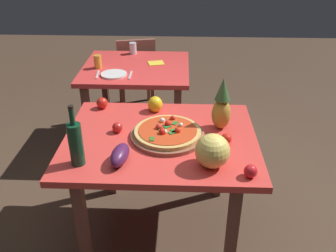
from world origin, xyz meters
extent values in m
plane|color=#4C3828|center=(0.00, 0.00, 0.00)|extent=(10.00, 10.00, 0.00)
cube|color=brown|center=(-0.42, -0.42, 0.37)|extent=(0.06, 0.06, 0.73)
cube|color=brown|center=(0.42, -0.42, 0.37)|extent=(0.06, 0.06, 0.73)
cube|color=brown|center=(-0.42, 0.42, 0.37)|extent=(0.06, 0.06, 0.73)
cube|color=brown|center=(0.42, 0.42, 0.37)|extent=(0.06, 0.06, 0.73)
cube|color=#D83B34|center=(0.00, 0.00, 0.75)|extent=(1.16, 0.93, 0.04)
cube|color=brown|center=(-0.68, 0.85, 0.37)|extent=(0.06, 0.06, 0.73)
cube|color=brown|center=(0.09, 0.85, 0.37)|extent=(0.06, 0.06, 0.73)
cube|color=brown|center=(-0.68, 1.62, 0.37)|extent=(0.06, 0.06, 0.73)
cube|color=brown|center=(0.09, 1.62, 0.37)|extent=(0.06, 0.06, 0.73)
cube|color=red|center=(-0.29, 1.23, 0.75)|extent=(0.95, 0.87, 0.04)
cube|color=brown|center=(-0.27, 2.17, 0.21)|extent=(0.04, 0.04, 0.41)
cube|color=brown|center=(-0.60, 2.09, 0.21)|extent=(0.04, 0.04, 0.41)
cube|color=brown|center=(-0.20, 1.85, 0.21)|extent=(0.04, 0.04, 0.41)
cube|color=brown|center=(-0.52, 1.77, 0.21)|extent=(0.04, 0.04, 0.41)
cube|color=brown|center=(-0.40, 1.97, 0.43)|extent=(0.48, 0.48, 0.04)
cube|color=#8B5848|center=(-0.36, 1.79, 0.65)|extent=(0.40, 0.13, 0.40)
cylinder|color=brown|center=(0.04, 0.00, 0.78)|extent=(0.45, 0.45, 0.02)
cylinder|color=tan|center=(0.04, 0.00, 0.81)|extent=(0.40, 0.40, 0.02)
cylinder|color=#CB401D|center=(0.04, 0.00, 0.82)|extent=(0.35, 0.35, 0.00)
sphere|color=red|center=(0.02, -0.04, 0.83)|extent=(0.04, 0.04, 0.04)
sphere|color=red|center=(-0.01, 0.01, 0.83)|extent=(0.04, 0.04, 0.04)
sphere|color=red|center=(0.04, 0.05, 0.83)|extent=(0.04, 0.04, 0.04)
sphere|color=red|center=(0.07, 0.13, 0.83)|extent=(0.03, 0.03, 0.03)
sphere|color=red|center=(0.10, -0.02, 0.83)|extent=(0.04, 0.04, 0.04)
cube|color=#307828|center=(0.01, -0.01, 0.82)|extent=(0.05, 0.04, 0.00)
cube|color=#366E22|center=(-0.04, -0.11, 0.82)|extent=(0.03, 0.05, 0.00)
cube|color=#2C762E|center=(0.07, -0.04, 0.82)|extent=(0.05, 0.05, 0.00)
cube|color=#2E6F2A|center=(0.09, 0.08, 0.82)|extent=(0.04, 0.05, 0.00)
cube|color=#278337|center=(0.04, 0.03, 0.82)|extent=(0.05, 0.05, 0.00)
cube|color=#247E38|center=(0.08, -0.02, 0.82)|extent=(0.04, 0.05, 0.00)
sphere|color=white|center=(0.01, 0.10, 0.83)|extent=(0.03, 0.03, 0.03)
sphere|color=silver|center=(0.03, -0.04, 0.83)|extent=(0.03, 0.03, 0.03)
sphere|color=white|center=(0.12, 0.05, 0.83)|extent=(0.03, 0.03, 0.03)
cylinder|color=#103823|center=(-0.43, -0.30, 0.89)|extent=(0.08, 0.08, 0.24)
cylinder|color=#103823|center=(-0.43, -0.30, 1.06)|extent=(0.03, 0.03, 0.09)
cylinder|color=black|center=(-0.43, -0.30, 1.11)|extent=(0.03, 0.03, 0.02)
ellipsoid|color=#BB8D31|center=(0.37, 0.13, 0.87)|extent=(0.12, 0.12, 0.19)
cone|color=#37612E|center=(0.37, 0.13, 1.04)|extent=(0.09, 0.09, 0.14)
sphere|color=#E5CC5F|center=(0.29, -0.29, 0.86)|extent=(0.19, 0.19, 0.19)
ellipsoid|color=yellow|center=(-0.06, 0.35, 0.82)|extent=(0.10, 0.10, 0.11)
ellipsoid|color=#491C46|center=(-0.20, -0.27, 0.82)|extent=(0.12, 0.21, 0.09)
sphere|color=red|center=(0.48, -0.38, 0.81)|extent=(0.07, 0.07, 0.07)
sphere|color=red|center=(-0.43, 0.38, 0.81)|extent=(0.08, 0.08, 0.08)
sphere|color=red|center=(0.39, -0.06, 0.80)|extent=(0.06, 0.06, 0.06)
sphere|color=red|center=(-0.27, 0.05, 0.80)|extent=(0.06, 0.06, 0.06)
cylinder|color=gold|center=(-0.62, 1.17, 0.83)|extent=(0.07, 0.07, 0.12)
cylinder|color=silver|center=(-0.36, 1.59, 0.83)|extent=(0.07, 0.07, 0.11)
cylinder|color=white|center=(-0.45, 1.00, 0.78)|extent=(0.22, 0.22, 0.02)
cube|color=silver|center=(-0.59, 1.00, 0.77)|extent=(0.03, 0.18, 0.01)
cube|color=silver|center=(-0.31, 1.00, 0.77)|extent=(0.02, 0.18, 0.01)
cube|color=yellow|center=(-0.12, 1.31, 0.77)|extent=(0.17, 0.15, 0.01)
camera|label=1|loc=(0.12, -1.91, 1.92)|focal=39.41mm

